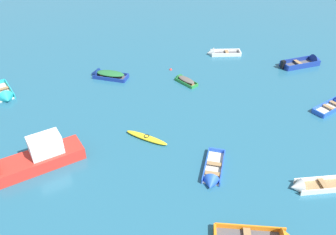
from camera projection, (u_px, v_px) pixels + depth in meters
The scene contains 11 objects.
rowboat_deep_blue_center at pixel (104, 74), 34.08m from camera, with size 4.03×2.53×1.27m.
rowboat_blue_distant_center at pixel (336, 104), 29.78m from camera, with size 3.87×2.93×1.07m.
rowboat_white_midfield_right at pixel (217, 53), 38.54m from camera, with size 3.80×1.38×1.16m.
motor_launch_red_cluster_outer at pixel (33, 159), 23.04m from camera, with size 6.63×4.57×2.54m.
kayak_yellow_far_left at pixel (147, 138), 25.89m from camera, with size 3.30×2.41×0.34m.
rowboat_green_near_left at pixel (183, 79), 33.35m from camera, with size 2.31×2.69×0.83m.
rowboat_turquoise_cluster_inner at pixel (5, 96), 30.84m from camera, with size 3.27×4.25×1.36m.
rowboat_deep_blue_midfield_left at pixel (308, 62), 36.49m from camera, with size 4.98×2.58×1.36m.
rowboat_blue_back_row_center at pixel (212, 177), 22.46m from camera, with size 2.26×4.00×1.09m.
rowboat_white_outer_right at pixel (307, 186), 21.73m from camera, with size 3.65×1.25×1.02m.
mooring_buoy_between_boats_left at pixel (171, 70), 35.54m from camera, with size 0.29×0.29×0.29m, color red.
Camera 1 is at (-1.76, -5.17, 16.15)m, focal length 36.62 mm.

